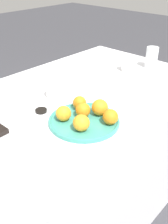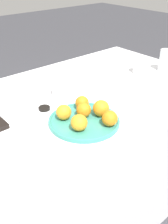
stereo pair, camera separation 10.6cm
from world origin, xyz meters
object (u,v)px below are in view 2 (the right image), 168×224
at_px(orange_1, 79,123).
at_px(orange_5, 82,103).
at_px(water_glass, 165,61).
at_px(cup_0, 61,89).
at_px(cup_1, 141,66).
at_px(orange_3, 101,108).
at_px(orange_2, 110,118).
at_px(soy_dish, 44,108).
at_px(orange_4, 64,112).
at_px(fruit_platter, 84,121).
at_px(orange_0, 84,110).

distance_m(orange_1, orange_5, 0.17).
bearing_deg(water_glass, orange_5, -176.14).
bearing_deg(orange_5, cup_0, 83.06).
distance_m(water_glass, cup_1, 0.16).
xyz_separation_m(orange_3, orange_5, (-0.02, 0.10, -0.00)).
relative_size(orange_2, water_glass, 0.49).
height_order(orange_2, soy_dish, orange_2).
bearing_deg(orange_4, soy_dish, 93.16).
bearing_deg(water_glass, fruit_platter, -170.56).
bearing_deg(orange_2, orange_0, 106.12).
relative_size(orange_0, cup_0, 0.73).
xyz_separation_m(orange_5, cup_0, (0.02, 0.19, -0.01)).
xyz_separation_m(fruit_platter, orange_4, (-0.06, 0.06, 0.03)).
bearing_deg(orange_1, orange_4, 88.07).
bearing_deg(cup_0, orange_1, -114.20).
height_order(orange_1, orange_2, orange_1).
xyz_separation_m(orange_3, soy_dish, (-0.14, 0.22, -0.04)).
bearing_deg(soy_dish, orange_2, -68.41).
bearing_deg(orange_1, orange_3, 9.42).
relative_size(cup_1, soy_dish, 1.65).
distance_m(orange_0, orange_2, 0.12).
distance_m(water_glass, soy_dish, 0.81).
relative_size(water_glass, cup_0, 1.51).
bearing_deg(orange_3, orange_4, 149.40).
height_order(cup_0, cup_1, cup_1).
bearing_deg(water_glass, orange_3, -167.88).
xyz_separation_m(fruit_platter, orange_0, (0.02, 0.02, 0.03)).
relative_size(cup_0, cup_1, 1.00).
relative_size(orange_0, orange_3, 0.89).
distance_m(orange_4, cup_0, 0.25).
relative_size(orange_5, cup_1, 0.70).
xyz_separation_m(cup_1, soy_dish, (-0.67, 0.01, -0.04)).
xyz_separation_m(water_glass, soy_dish, (-0.81, 0.08, -0.06)).
xyz_separation_m(orange_0, soy_dish, (-0.08, 0.18, -0.04)).
bearing_deg(orange_2, fruit_platter, 118.24).
height_order(orange_2, orange_5, orange_2).
bearing_deg(orange_0, cup_0, 76.13).
xyz_separation_m(orange_5, soy_dish, (-0.12, 0.12, -0.04)).
height_order(fruit_platter, cup_1, cup_1).
xyz_separation_m(orange_4, cup_1, (0.66, 0.13, -0.00)).
xyz_separation_m(cup_0, soy_dish, (-0.14, -0.07, -0.03)).
relative_size(orange_1, soy_dish, 1.26).
bearing_deg(fruit_platter, orange_1, -145.29).
bearing_deg(soy_dish, orange_4, -86.84).
height_order(fruit_platter, water_glass, water_glass).
xyz_separation_m(orange_5, cup_1, (0.55, 0.12, 0.00)).
height_order(orange_3, water_glass, water_glass).
distance_m(orange_2, orange_5, 0.17).
distance_m(fruit_platter, water_glass, 0.75).
height_order(orange_0, cup_0, orange_0).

